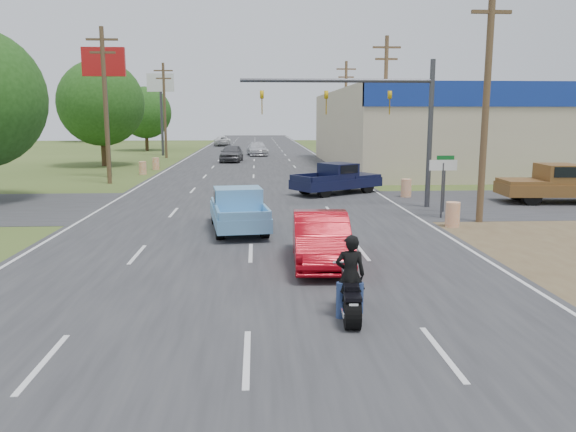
{
  "coord_description": "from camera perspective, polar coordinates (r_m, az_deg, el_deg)",
  "views": [
    {
      "loc": [
        0.2,
        -9.58,
        4.3
      ],
      "look_at": [
        1.17,
        7.5,
        1.3
      ],
      "focal_mm": 35.0,
      "sensor_mm": 36.0,
      "label": 1
    }
  ],
  "objects": [
    {
      "name": "blue_pickup",
      "position": [
        21.73,
        -5.11,
        0.74
      ],
      "size": [
        2.54,
        5.21,
        1.66
      ],
      "rotation": [
        0.0,
        0.0,
        0.13
      ],
      "color": "black",
      "rests_on": "ground"
    },
    {
      "name": "barrel_3",
      "position": [
        48.46,
        -13.28,
        5.19
      ],
      "size": [
        0.56,
        0.56,
        1.0
      ],
      "primitive_type": "cylinder",
      "color": "orange",
      "rests_on": "ground"
    },
    {
      "name": "rider",
      "position": [
        12.18,
        6.33,
        -6.42
      ],
      "size": [
        0.67,
        0.47,
        1.76
      ],
      "primitive_type": "imported",
      "rotation": [
        0.0,
        0.0,
        3.07
      ],
      "color": "black",
      "rests_on": "ground"
    },
    {
      "name": "ground",
      "position": [
        10.5,
        -4.21,
        -14.26
      ],
      "size": [
        200.0,
        200.0,
        0.0
      ],
      "primitive_type": "plane",
      "color": "#3A4B1E",
      "rests_on": "ground"
    },
    {
      "name": "barrel_2",
      "position": [
        44.6,
        -14.54,
        4.75
      ],
      "size": [
        0.56,
        0.56,
        1.0
      ],
      "primitive_type": "cylinder",
      "color": "orange",
      "rests_on": "ground"
    },
    {
      "name": "barrel_0",
      "position": [
        23.26,
        16.38,
        0.14
      ],
      "size": [
        0.56,
        0.56,
        1.0
      ],
      "primitive_type": "cylinder",
      "color": "orange",
      "rests_on": "ground"
    },
    {
      "name": "utility_pole_3",
      "position": [
        59.32,
        5.87,
        10.89
      ],
      "size": [
        2.0,
        0.28,
        10.0
      ],
      "color": "#4C3823",
      "rests_on": "ground"
    },
    {
      "name": "distant_car_grey",
      "position": [
        55.79,
        -5.76,
        6.36
      ],
      "size": [
        2.38,
        5.14,
        1.7
      ],
      "primitive_type": "imported",
      "rotation": [
        0.0,
        0.0,
        -0.07
      ],
      "color": "#545358",
      "rests_on": "ground"
    },
    {
      "name": "pole_sign_left_near",
      "position": [
        43.03,
        -18.15,
        13.3
      ],
      "size": [
        3.0,
        0.35,
        9.2
      ],
      "color": "#3F3F44",
      "rests_on": "ground"
    },
    {
      "name": "brown_pickup",
      "position": [
        31.76,
        25.68,
        3.01
      ],
      "size": [
        6.11,
        2.68,
        1.98
      ],
      "rotation": [
        0.0,
        0.0,
        1.51
      ],
      "color": "black",
      "rests_on": "ground"
    },
    {
      "name": "signal_mast",
      "position": [
        27.17,
        8.85,
        10.9
      ],
      "size": [
        9.12,
        0.4,
        7.0
      ],
      "color": "#3F3F44",
      "rests_on": "ground"
    },
    {
      "name": "utility_pole_6",
      "position": [
        62.35,
        -12.42,
        10.66
      ],
      "size": [
        2.0,
        0.28,
        10.0
      ],
      "color": "#4C3823",
      "rests_on": "ground"
    },
    {
      "name": "utility_pole_1",
      "position": [
        24.44,
        19.54,
        11.78
      ],
      "size": [
        2.0,
        0.28,
        10.0
      ],
      "color": "#4C3823",
      "rests_on": "ground"
    },
    {
      "name": "distant_car_silver",
      "position": [
        65.05,
        -3.14,
        6.83
      ],
      "size": [
        2.66,
        5.49,
        1.54
      ],
      "primitive_type": "imported",
      "rotation": [
        0.0,
        0.0,
        0.1
      ],
      "color": "silver",
      "rests_on": "ground"
    },
    {
      "name": "barrel_1",
      "position": [
        31.41,
        11.92,
        2.79
      ],
      "size": [
        0.56,
        0.56,
        1.0
      ],
      "primitive_type": "cylinder",
      "color": "orange",
      "rests_on": "ground"
    },
    {
      "name": "tree_2",
      "position": [
        76.94,
        -14.27,
        10.14
      ],
      "size": [
        6.72,
        6.72,
        8.32
      ],
      "color": "#422D19",
      "rests_on": "ground"
    },
    {
      "name": "distant_car_white",
      "position": [
        87.66,
        -6.69,
        7.56
      ],
      "size": [
        2.98,
        5.48,
        1.46
      ],
      "primitive_type": "imported",
      "rotation": [
        0.0,
        0.0,
        3.25
      ],
      "color": "silver",
      "rests_on": "ground"
    },
    {
      "name": "red_convertible",
      "position": [
        16.61,
        3.37,
        -2.39
      ],
      "size": [
        1.8,
        4.66,
        1.52
      ],
      "primitive_type": "imported",
      "rotation": [
        0.0,
        0.0,
        -0.04
      ],
      "color": "#9F0712",
      "rests_on": "ground"
    },
    {
      "name": "tree_6",
      "position": [
        108.87,
        -19.7,
        10.55
      ],
      "size": [
        8.82,
        8.82,
        10.92
      ],
      "color": "#422D19",
      "rests_on": "ground"
    },
    {
      "name": "cross_road",
      "position": [
        27.91,
        -3.63,
        1.09
      ],
      "size": [
        120.0,
        10.0,
        0.02
      ],
      "primitive_type": "cube",
      "color": "#2D2D30",
      "rests_on": "ground"
    },
    {
      "name": "dirt_verge",
      "position": [
        22.77,
        25.14,
        -1.88
      ],
      "size": [
        8.0,
        18.0,
        0.01
      ],
      "primitive_type": "cube",
      "color": "brown",
      "rests_on": "ground"
    },
    {
      "name": "utility_pole_2",
      "position": [
        41.64,
        9.84,
        11.21
      ],
      "size": [
        2.0,
        0.28,
        10.0
      ],
      "color": "#4C3823",
      "rests_on": "ground"
    },
    {
      "name": "utility_pole_5",
      "position": [
        38.82,
        -18.07,
        10.98
      ],
      "size": [
        2.0,
        0.28,
        10.0
      ],
      "color": "#4C3823",
      "rests_on": "ground"
    },
    {
      "name": "tree_1",
      "position": [
        53.38,
        -18.47,
        10.82
      ],
      "size": [
        7.56,
        7.56,
        9.36
      ],
      "color": "#422D19",
      "rests_on": "ground"
    },
    {
      "name": "navy_pickup",
      "position": [
        32.22,
        5.13,
        3.83
      ],
      "size": [
        5.56,
        4.57,
        1.76
      ],
      "rotation": [
        0.0,
        0.0,
        -1.0
      ],
      "color": "black",
      "rests_on": "ground"
    },
    {
      "name": "motorcycle",
      "position": [
        12.25,
        6.32,
        -8.27
      ],
      "size": [
        0.66,
        2.16,
        1.09
      ],
      "rotation": [
        0.0,
        0.0,
        -0.07
      ],
      "color": "black",
      "rests_on": "ground"
    },
    {
      "name": "main_road",
      "position": [
        49.76,
        -3.49,
        4.99
      ],
      "size": [
        15.0,
        180.0,
        0.02
      ],
      "primitive_type": "cube",
      "color": "#2D2D30",
      "rests_on": "ground"
    },
    {
      "name": "tree_5",
      "position": [
        108.75,
        12.87,
        10.55
      ],
      "size": [
        7.98,
        7.98,
        9.88
      ],
      "color": "#422D19",
      "rests_on": "ground"
    },
    {
      "name": "lane_sign",
      "position": [
        25.01,
        15.45,
        4.09
      ],
      "size": [
        1.2,
        0.08,
        2.52
      ],
      "color": "#3F3F44",
      "rests_on": "ground"
    },
    {
      "name": "street_name_sign",
      "position": [
        26.65,
        15.62,
        3.79
      ],
      "size": [
        0.8,
        0.08,
        2.61
      ],
      "color": "#3F3F44",
      "rests_on": "ground"
    },
    {
      "name": "pole_sign_left_far",
      "position": [
        66.51,
        -12.8,
        12.19
      ],
      "size": [
        3.0,
        0.35,
        9.2
      ],
      "color": "#3F3F44",
      "rests_on": "ground"
    }
  ]
}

